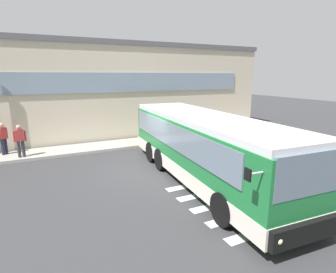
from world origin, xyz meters
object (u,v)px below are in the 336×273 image
at_px(bus_main_foreground, 204,149).
at_px(safety_bollard_yellow, 144,141).
at_px(passenger_by_doorway, 20,139).
at_px(passenger_near_column, 3,137).

xyz_separation_m(bus_main_foreground, safety_bollard_yellow, (-0.42, 5.74, -0.88)).
distance_m(bus_main_foreground, passenger_by_doorway, 9.35).
relative_size(passenger_near_column, safety_bollard_yellow, 1.86).
bearing_deg(passenger_by_doorway, passenger_near_column, 130.69).
height_order(passenger_by_doorway, safety_bollard_yellow, passenger_by_doorway).
bearing_deg(passenger_near_column, bus_main_foreground, -43.68).
bearing_deg(safety_bollard_yellow, passenger_by_doorway, 174.47).
xyz_separation_m(bus_main_foreground, passenger_near_column, (-7.67, 7.32, -0.25)).
relative_size(bus_main_foreground, passenger_near_column, 6.21).
bearing_deg(passenger_by_doorway, bus_main_foreground, -42.92).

